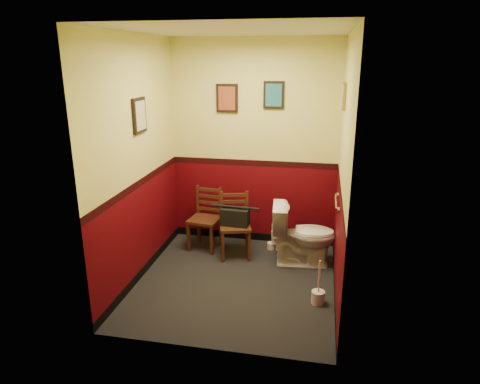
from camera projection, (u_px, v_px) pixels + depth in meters
name	position (u px, v px, depth m)	size (l,w,h in m)	color
floor	(236.00, 282.00, 4.89)	(2.20, 2.40, 0.00)	black
ceiling	(235.00, 30.00, 4.07)	(2.20, 2.40, 0.00)	silver
wall_back	(254.00, 145.00, 5.60)	(2.20, 2.70, 0.00)	#4D040C
wall_front	(205.00, 204.00, 3.36)	(2.20, 2.70, 0.00)	#4D040C
wall_left	(137.00, 163.00, 4.68)	(2.40, 2.70, 0.00)	#4D040C
wall_right	(343.00, 172.00, 4.28)	(2.40, 2.70, 0.00)	#4D040C
grab_bar	(337.00, 202.00, 4.64)	(0.05, 0.56, 0.06)	silver
framed_print_back_a	(227.00, 98.00, 5.47)	(0.28, 0.04, 0.36)	black
framed_print_back_b	(274.00, 95.00, 5.34)	(0.26, 0.04, 0.34)	black
framed_print_left	(139.00, 116.00, 4.62)	(0.04, 0.30, 0.38)	black
framed_print_right	(344.00, 96.00, 4.63)	(0.04, 0.34, 0.28)	olive
toilet	(303.00, 235.00, 5.21)	(0.43, 0.78, 0.76)	white
toilet_brush	(318.00, 296.00, 4.44)	(0.14, 0.14, 0.49)	silver
chair_left	(206.00, 219.00, 5.67)	(0.43, 0.43, 0.81)	#442314
chair_right	(235.00, 225.00, 5.44)	(0.47, 0.47, 0.82)	#442314
handbag	(235.00, 217.00, 5.36)	(0.36, 0.19, 0.26)	black
tp_stack	(275.00, 239.00, 5.66)	(0.21, 0.13, 0.36)	silver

